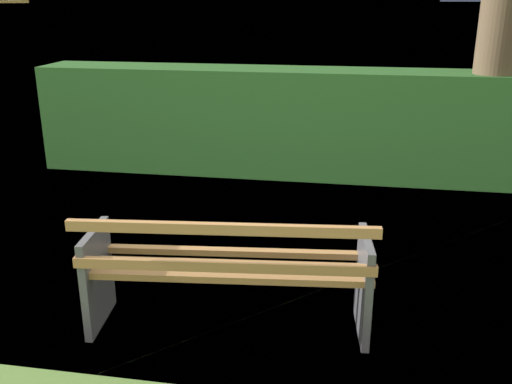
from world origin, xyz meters
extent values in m
plane|color=#567A38|center=(0.00, 0.00, 0.00)|extent=(1400.00, 1400.00, 0.00)
cube|color=#A0703F|center=(0.02, -0.19, 0.45)|extent=(1.84, 0.26, 0.04)
cube|color=#A0703F|center=(0.00, 0.00, 0.45)|extent=(1.84, 0.26, 0.04)
cube|color=#A0703F|center=(-0.02, 0.19, 0.45)|extent=(1.84, 0.26, 0.04)
cube|color=#A0703F|center=(0.03, -0.26, 0.57)|extent=(1.84, 0.24, 0.06)
cube|color=#A0703F|center=(0.03, -0.31, 0.84)|extent=(1.84, 0.24, 0.06)
cube|color=#4C4C51|center=(-0.87, -0.11, 0.34)|extent=(0.10, 0.51, 0.68)
cube|color=#4C4C51|center=(0.88, 0.07, 0.34)|extent=(0.10, 0.51, 0.68)
cube|color=#285B23|center=(0.00, 3.55, 0.64)|extent=(6.21, 0.74, 1.29)
cube|color=gold|center=(-96.28, 152.98, 0.39)|extent=(7.58, 6.82, 0.78)
camera|label=1|loc=(0.75, -3.27, 2.12)|focal=39.82mm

